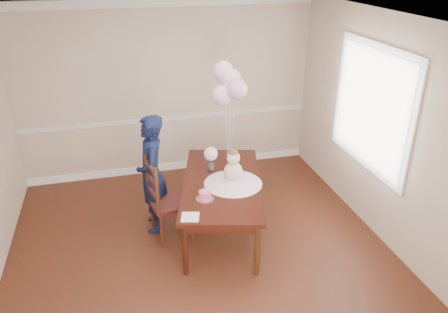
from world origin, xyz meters
TOP-DOWN VIEW (x-y plane):
  - floor at (0.00, 0.00)m, footprint 4.50×5.00m
  - ceiling at (0.00, 0.00)m, footprint 4.50×5.00m
  - wall_back at (0.00, 2.50)m, footprint 4.50×0.02m
  - wall_right at (2.25, 0.00)m, footprint 0.02×5.00m
  - chair_rail_trim at (0.00, 2.49)m, footprint 4.50×0.02m
  - crown_molding at (0.00, 2.49)m, footprint 4.50×0.02m
  - baseboard_trim at (0.00, 2.49)m, footprint 4.50×0.02m
  - window_frame at (2.23, 0.50)m, footprint 0.02×1.66m
  - window_blinds at (2.21, 0.50)m, footprint 0.01×1.50m
  - dining_table_top at (0.36, 0.63)m, footprint 1.40×2.06m
  - table_apron at (0.36, 0.63)m, footprint 1.28×1.95m
  - table_leg_fl at (-0.24, -0.10)m, footprint 0.08×0.08m
  - table_leg_fr at (0.52, -0.30)m, footprint 0.08×0.08m
  - table_leg_bl at (0.20, 1.57)m, footprint 0.08×0.08m
  - table_leg_br at (0.97, 1.37)m, footprint 0.08×0.08m
  - baby_skirt at (0.49, 0.55)m, footprint 0.88×0.88m
  - baby_torso at (0.49, 0.55)m, footprint 0.23×0.23m
  - baby_head at (0.49, 0.55)m, footprint 0.16×0.16m
  - baby_hair at (0.49, 0.55)m, footprint 0.11×0.11m
  - cake_platter at (0.07, 0.27)m, footprint 0.25×0.25m
  - birthday_cake at (0.07, 0.27)m, footprint 0.17×0.17m
  - cake_flower_a at (0.07, 0.27)m, footprint 0.03×0.03m
  - cake_flower_b at (0.10, 0.28)m, footprint 0.03×0.03m
  - rose_vase_near at (0.30, 0.94)m, footprint 0.12×0.12m
  - roses_near at (0.30, 0.94)m, footprint 0.18×0.18m
  - napkin at (-0.16, -0.05)m, footprint 0.23×0.23m
  - balloon_weight at (0.59, 1.11)m, footprint 0.05×0.05m
  - balloon_a at (0.50, 1.13)m, footprint 0.26×0.26m
  - balloon_b at (0.67, 1.04)m, footprint 0.26×0.26m
  - balloon_c at (0.63, 1.20)m, footprint 0.26×0.26m
  - balloon_d at (0.54, 1.24)m, footprint 0.26×0.26m
  - balloon_ribbon_a at (0.54, 1.12)m, footprint 0.08×0.03m
  - balloon_ribbon_b at (0.63, 1.07)m, footprint 0.08×0.07m
  - balloon_ribbon_c at (0.61, 1.15)m, footprint 0.04×0.08m
  - balloon_ribbon_d at (0.57, 1.17)m, footprint 0.05×0.11m
  - dining_chair_seat at (-0.28, 0.68)m, footprint 0.55×0.55m
  - chair_leg_fl at (-0.43, 0.46)m, footprint 0.05×0.05m
  - chair_leg_fr at (-0.05, 0.53)m, footprint 0.05×0.05m
  - chair_leg_bl at (-0.50, 0.83)m, footprint 0.05×0.05m
  - chair_leg_br at (-0.12, 0.90)m, footprint 0.05×0.05m
  - chair_back_post_l at (-0.45, 0.45)m, footprint 0.05×0.05m
  - chair_back_post_r at (-0.52, 0.83)m, footprint 0.05×0.05m
  - chair_slat_low at (-0.49, 0.64)m, footprint 0.11×0.43m
  - chair_slat_mid at (-0.49, 0.64)m, footprint 0.11×0.43m
  - chair_slat_top at (-0.49, 0.64)m, footprint 0.11×0.43m
  - woman at (-0.46, 0.92)m, footprint 0.41×0.58m

SIDE VIEW (x-z plane):
  - floor at x=0.00m, z-range 0.00..0.00m
  - baseboard_trim at x=0.00m, z-range 0.00..0.12m
  - chair_leg_fl at x=-0.43m, z-range 0.00..0.46m
  - chair_leg_fr at x=-0.05m, z-range 0.00..0.46m
  - chair_leg_bl at x=-0.50m, z-range 0.00..0.46m
  - chair_leg_br at x=-0.12m, z-range 0.00..0.46m
  - table_leg_fl at x=-0.24m, z-range 0.00..0.66m
  - table_leg_fr at x=0.52m, z-range 0.00..0.66m
  - table_leg_bl at x=0.20m, z-range 0.00..0.66m
  - table_leg_br at x=0.97m, z-range 0.00..0.66m
  - dining_chair_seat at x=-0.28m, z-range 0.45..0.51m
  - table_apron at x=0.36m, z-range 0.56..0.66m
  - chair_slat_low at x=-0.49m, z-range 0.64..0.69m
  - dining_table_top at x=0.36m, z-range 0.66..0.71m
  - cake_platter at x=0.07m, z-range 0.71..0.71m
  - napkin at x=-0.16m, z-range 0.71..0.72m
  - balloon_weight at x=0.59m, z-range 0.71..0.72m
  - baby_skirt at x=0.49m, z-range 0.71..0.80m
  - birthday_cake at x=0.07m, z-range 0.71..0.81m
  - woman at x=-0.46m, z-range 0.00..1.54m
  - rose_vase_near at x=0.30m, z-range 0.71..0.86m
  - chair_back_post_l at x=-0.45m, z-range 0.49..1.09m
  - chair_back_post_r at x=-0.52m, z-range 0.49..1.09m
  - cake_flower_a at x=0.07m, z-range 0.81..0.84m
  - cake_flower_b at x=0.10m, z-range 0.81..0.84m
  - chair_slat_mid at x=-0.49m, z-range 0.81..0.86m
  - baby_torso at x=0.49m, z-range 0.76..0.99m
  - chair_rail_trim at x=0.00m, z-range 0.86..0.94m
  - roses_near at x=0.30m, z-range 0.86..1.04m
  - chair_slat_top at x=-0.49m, z-range 0.98..1.03m
  - baby_head at x=0.49m, z-range 0.97..1.13m
  - baby_hair at x=0.49m, z-range 1.05..1.17m
  - balloon_ribbon_a at x=0.54m, z-range 0.72..1.50m
  - balloon_ribbon_b at x=0.63m, z-range 0.72..1.60m
  - balloon_ribbon_c at x=0.61m, z-range 0.72..1.69m
  - balloon_ribbon_d at x=0.57m, z-range 0.72..1.79m
  - wall_back at x=0.00m, z-range 0.00..2.70m
  - wall_right at x=2.25m, z-range 0.00..2.70m
  - window_frame at x=2.23m, z-range 0.77..2.33m
  - window_blinds at x=2.21m, z-range 0.85..2.25m
  - balloon_a at x=0.50m, z-range 1.52..1.78m
  - balloon_b at x=0.67m, z-range 1.61..1.87m
  - balloon_c at x=0.63m, z-range 1.70..1.97m
  - balloon_d at x=0.54m, z-range 1.80..2.06m
  - crown_molding at x=0.00m, z-range 2.57..2.69m
  - ceiling at x=0.00m, z-range 2.69..2.71m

